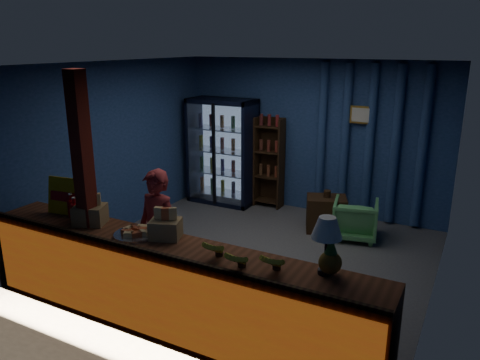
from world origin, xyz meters
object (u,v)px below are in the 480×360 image
object	(u,v)px
green_chair	(355,219)
pastry_tray	(136,233)
table_lamp	(327,230)
shopkeeper	(158,234)

from	to	relation	value
green_chair	pastry_tray	xyz separation A→B (m)	(-1.47, -3.20, 0.68)
table_lamp	green_chair	bearing A→B (deg)	99.18
pastry_tray	shopkeeper	bearing A→B (deg)	102.36
table_lamp	shopkeeper	bearing A→B (deg)	169.58
shopkeeper	green_chair	distance (m)	3.17
pastry_tray	green_chair	bearing A→B (deg)	65.27
pastry_tray	table_lamp	xyz separation A→B (m)	(1.97, 0.11, 0.38)
shopkeeper	pastry_tray	distance (m)	0.55
shopkeeper	table_lamp	size ratio (longest dim) A/B	2.92
green_chair	pastry_tray	bearing A→B (deg)	53.44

